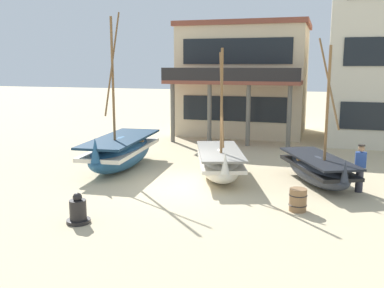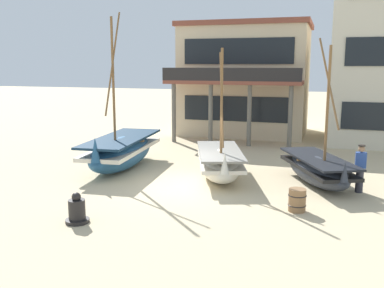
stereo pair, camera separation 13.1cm
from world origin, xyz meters
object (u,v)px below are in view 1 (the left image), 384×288
fishing_boat_near_left (318,169)px  wooden_barrel (298,200)px  fishing_boat_far_right (220,163)px  capstan_winch (78,211)px  harbor_building_main (244,79)px  fishing_boat_centre_large (121,151)px  fisherman_by_hull (360,169)px

fishing_boat_near_left → wooden_barrel: bearing=-98.5°
fishing_boat_far_right → wooden_barrel: size_ratio=7.12×
fishing_boat_far_right → capstan_winch: (-2.65, -5.92, -0.29)m
fishing_boat_far_right → harbor_building_main: (-1.24, 11.79, 2.85)m
fishing_boat_near_left → wooden_barrel: 3.40m
fishing_boat_centre_large → fisherman_by_hull: size_ratio=3.86×
fishing_boat_far_right → wooden_barrel: (3.18, -3.07, -0.28)m
fishing_boat_near_left → capstan_winch: size_ratio=6.08×
fishing_boat_far_right → capstan_winch: fishing_boat_far_right is taller
fisherman_by_hull → capstan_winch: bearing=-144.4°
fishing_boat_centre_large → fishing_boat_far_right: 4.44m
capstan_winch → fishing_boat_centre_large: bearing=105.7°
harbor_building_main → fisherman_by_hull: bearing=-62.5°
fishing_boat_far_right → harbor_building_main: size_ratio=0.63×
fishing_boat_far_right → fisherman_by_hull: size_ratio=2.96×
harbor_building_main → fishing_boat_centre_large: bearing=-105.6°
fishing_boat_centre_large → fisherman_by_hull: fishing_boat_centre_large is taller
fishing_boat_centre_large → harbor_building_main: harbor_building_main is taller
capstan_winch → harbor_building_main: (1.42, 17.71, 3.14)m
harbor_building_main → fishing_boat_far_right: bearing=-84.0°
wooden_barrel → fishing_boat_far_right: bearing=136.0°
fishing_boat_centre_large → fisherman_by_hull: bearing=-4.5°
wooden_barrel → harbor_building_main: bearing=106.6°
fishing_boat_far_right → capstan_winch: 6.49m
fishing_boat_near_left → fisherman_by_hull: 1.58m
fishing_boat_near_left → harbor_building_main: size_ratio=0.67×
wooden_barrel → harbor_building_main: harbor_building_main is taller
fishing_boat_near_left → fishing_boat_far_right: size_ratio=1.07×
wooden_barrel → harbor_building_main: (-4.42, 14.85, 3.13)m
fishing_boat_centre_large → capstan_winch: 6.55m
fishing_boat_centre_large → harbor_building_main: 12.16m
fishing_boat_far_right → capstan_winch: bearing=-114.1°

